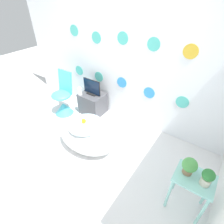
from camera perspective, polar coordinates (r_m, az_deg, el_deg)
The scene contains 11 objects.
ground_plane at distance 2.87m, azimuth -15.82°, elevation -17.48°, with size 12.00×12.00×0.00m, color white.
wall_back_dotted at distance 3.15m, azimuth 3.97°, elevation 18.38°, with size 4.90×0.05×2.60m.
bathtub at distance 2.94m, azimuth -8.25°, elevation -7.35°, with size 1.03×0.68×0.49m.
rubber_duck at distance 2.77m, azimuth -9.24°, elevation -2.86°, with size 0.07×0.08×0.08m.
chair at distance 3.79m, azimuth -15.67°, elevation 3.40°, with size 0.41×0.41×0.91m.
tv_cabinet at distance 3.72m, azimuth -6.26°, elevation 2.87°, with size 0.49×0.43×0.45m.
tv at distance 3.54m, azimuth -6.62°, elevation 7.87°, with size 0.41×0.12×0.32m.
vase at distance 3.59m, azimuth -10.43°, elevation 6.69°, with size 0.09×0.09×0.17m.
side_table at distance 2.30m, azimuth 24.66°, elevation -20.69°, with size 0.42×0.34×0.57m.
potted_plant_left at distance 2.12m, azimuth 23.98°, elevation -15.76°, with size 0.16×0.16×0.21m.
potted_plant_right at distance 2.11m, azimuth 28.75°, elevation -18.15°, with size 0.13×0.13×0.21m.
Camera 1 is at (1.54, -0.91, 2.25)m, focal length 28.00 mm.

